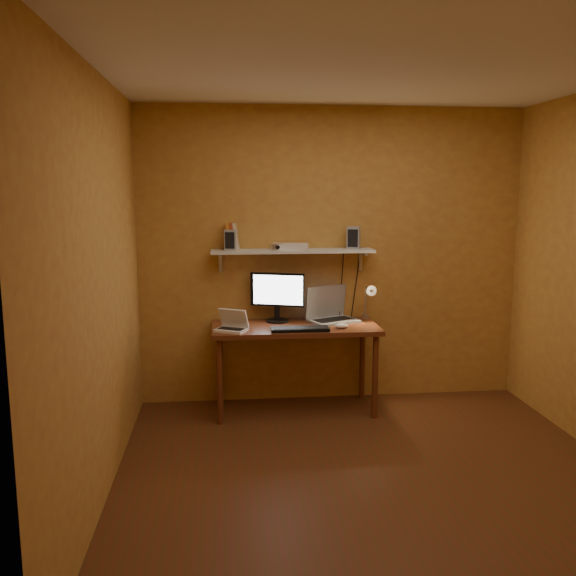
{
  "coord_description": "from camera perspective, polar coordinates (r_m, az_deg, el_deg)",
  "views": [
    {
      "loc": [
        -0.95,
        -3.71,
        1.9
      ],
      "look_at": [
        -0.44,
        1.18,
        1.09
      ],
      "focal_mm": 38.0,
      "sensor_mm": 36.0,
      "label": 1
    }
  ],
  "objects": [
    {
      "name": "speaker_left",
      "position": [
        5.19,
        -5.35,
        4.51
      ],
      "size": [
        0.12,
        0.12,
        0.18
      ],
      "primitive_type": "cube",
      "rotation": [
        0.0,
        0.0,
        -0.23
      ],
      "color": "#96989E",
      "rests_on": "wall_shelf"
    },
    {
      "name": "laptop",
      "position": [
        5.33,
        3.95,
        -2.25
      ],
      "size": [
        0.48,
        0.42,
        0.3
      ],
      "rotation": [
        0.0,
        0.0,
        0.42
      ],
      "color": "#96989E",
      "rests_on": "desk"
    },
    {
      "name": "monitor",
      "position": [
        5.25,
        -1.02,
        -0.61
      ],
      "size": [
        0.46,
        0.25,
        0.43
      ],
      "rotation": [
        0.0,
        0.0,
        -0.32
      ],
      "color": "black",
      "rests_on": "desk"
    },
    {
      "name": "speaker_right",
      "position": [
        5.32,
        6.16,
        4.71
      ],
      "size": [
        0.14,
        0.14,
        0.19
      ],
      "primitive_type": "cube",
      "rotation": [
        0.0,
        0.0,
        -0.34
      ],
      "color": "#96989E",
      "rests_on": "wall_shelf"
    },
    {
      "name": "mouse",
      "position": [
        5.07,
        5.05,
        -3.55
      ],
      "size": [
        0.12,
        0.08,
        0.04
      ],
      "primitive_type": "ellipsoid",
      "rotation": [
        0.0,
        0.0,
        -0.12
      ],
      "color": "white",
      "rests_on": "desk"
    },
    {
      "name": "wall_shelf",
      "position": [
        5.24,
        0.44,
        3.45
      ],
      "size": [
        1.4,
        0.25,
        0.21
      ],
      "color": "silver",
      "rests_on": "room"
    },
    {
      "name": "room",
      "position": [
        3.87,
        8.29,
        0.38
      ],
      "size": [
        3.44,
        3.24,
        2.64
      ],
      "color": "#582816",
      "rests_on": "ground"
    },
    {
      "name": "router",
      "position": [
        5.23,
        0.18,
        3.89
      ],
      "size": [
        0.34,
        0.26,
        0.05
      ],
      "primitive_type": "cube",
      "rotation": [
        0.0,
        0.0,
        -0.21
      ],
      "color": "white",
      "rests_on": "wall_shelf"
    },
    {
      "name": "netbook",
      "position": [
        4.98,
        -5.24,
        -3.43
      ],
      "size": [
        0.3,
        0.27,
        0.18
      ],
      "rotation": [
        0.0,
        0.0,
        -0.48
      ],
      "color": "white",
      "rests_on": "desk"
    },
    {
      "name": "books",
      "position": [
        5.22,
        -5.23,
        4.82
      ],
      "size": [
        0.12,
        0.16,
        0.23
      ],
      "color": "orange",
      "rests_on": "wall_shelf"
    },
    {
      "name": "desk_lamp",
      "position": [
        5.35,
        7.56,
        -0.85
      ],
      "size": [
        0.09,
        0.23,
        0.38
      ],
      "color": "silver",
      "rests_on": "desk"
    },
    {
      "name": "shelf_camera",
      "position": [
        5.16,
        -1.07,
        3.85
      ],
      "size": [
        0.1,
        0.06,
        0.06
      ],
      "color": "silver",
      "rests_on": "wall_shelf"
    },
    {
      "name": "keyboard",
      "position": [
        4.97,
        1.12,
        -3.86
      ],
      "size": [
        0.47,
        0.17,
        0.03
      ],
      "primitive_type": "cube",
      "rotation": [
        0.0,
        0.0,
        -0.02
      ],
      "color": "black",
      "rests_on": "desk"
    },
    {
      "name": "desk",
      "position": [
        5.17,
        0.67,
        -4.45
      ],
      "size": [
        1.4,
        0.6,
        0.75
      ],
      "color": "#602517",
      "rests_on": "ground"
    }
  ]
}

